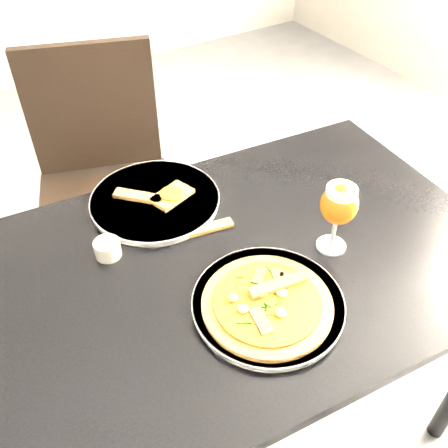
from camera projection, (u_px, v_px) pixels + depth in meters
dining_table at (246, 281)px, 1.23m from camera, size 1.27×0.91×0.75m
chair_far at (104, 183)px, 1.73m from camera, size 0.57×0.57×0.98m
plate_main at (268, 304)px, 1.05m from camera, size 0.43×0.43×0.02m
pizza at (268, 303)px, 1.03m from camera, size 0.27×0.27×0.03m
plate_second at (155, 200)px, 1.31m from camera, size 0.39×0.39×0.02m
crust_scraps at (161, 196)px, 1.30m from camera, size 0.19×0.15×0.02m
loose_crust at (209, 228)px, 1.24m from camera, size 0.13×0.05×0.01m
sauce_cup at (107, 248)px, 1.16m from camera, size 0.06×0.06×0.04m
beer_glass at (339, 205)px, 1.11m from camera, size 0.09×0.09×0.18m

